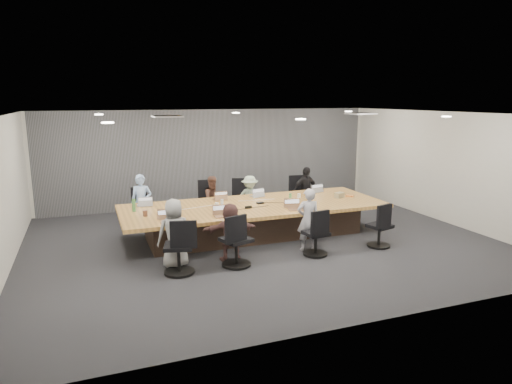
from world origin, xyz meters
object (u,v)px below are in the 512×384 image
object	(u,v)px
chair_7	(379,229)
mug_brown	(145,213)
conference_table	(254,219)
chair_6	(316,237)
snack_packet	(350,196)
laptop_3	(315,191)
person_6	(308,220)
laptop_6	(297,209)
chair_1	(210,204)
laptop_2	(257,196)
chair_3	(300,198)
person_5	(231,232)
chair_4	(179,251)
laptop_1	(220,199)
canvas_bag	(339,195)
chair_5	(236,244)
laptop_0	(144,205)
laptop_4	(169,221)
stapler	(248,207)
bottle_green_left	(134,205)
person_3	(305,191)
person_1	(214,200)
person_2	(250,198)
person_0	(142,203)
bottle_green_right	(290,198)
bottle_clear	(222,204)
person_4	(174,233)
chair_0	(140,212)
chair_2	(245,201)

from	to	relation	value
chair_7	mug_brown	world-z (taller)	mug_brown
conference_table	chair_7	size ratio (longest dim) A/B	7.83
chair_6	snack_packet	distance (m)	2.48
laptop_3	person_6	distance (m)	2.51
conference_table	laptop_6	bearing A→B (deg)	-49.47
chair_7	chair_1	bearing A→B (deg)	114.31
laptop_2	chair_3	bearing A→B (deg)	-161.68
chair_6	person_5	xyz separation A→B (m)	(-1.69, 0.35, 0.19)
chair_4	chair_6	size ratio (longest dim) A/B	1.13
laptop_1	laptop_2	world-z (taller)	same
canvas_bag	laptop_2	bearing A→B (deg)	154.89
chair_6	canvas_bag	xyz separation A→B (m)	(1.51, 1.65, 0.42)
chair_5	laptop_0	size ratio (longest dim) A/B	2.75
laptop_4	stapler	size ratio (longest dim) A/B	2.14
chair_5	snack_packet	size ratio (longest dim) A/B	4.91
chair_6	bottle_green_left	distance (m)	3.92
chair_7	person_6	distance (m)	1.59
person_3	person_5	bearing A→B (deg)	-144.21
chair_4	laptop_1	world-z (taller)	chair_4
conference_table	laptop_3	bearing A→B (deg)	21.96
person_1	person_2	xyz separation A→B (m)	(0.97, 0.00, -0.02)
person_0	bottle_green_left	bearing A→B (deg)	-90.20
person_1	laptop_2	size ratio (longest dim) A/B	3.68
person_1	bottle_green_right	world-z (taller)	person_1
laptop_0	person_6	world-z (taller)	person_6
laptop_1	person_3	size ratio (longest dim) A/B	0.24
laptop_4	canvas_bag	xyz separation A→B (m)	(4.29, 0.75, 0.05)
bottle_clear	snack_packet	world-z (taller)	bottle_clear
chair_6	person_3	bearing A→B (deg)	58.79
person_2	chair_3	bearing A→B (deg)	20.90
chair_4	person_3	distance (m)	5.10
person_4	bottle_clear	world-z (taller)	person_4
laptop_6	bottle_green_left	distance (m)	3.51
chair_0	laptop_0	distance (m)	0.98
chair_6	person_6	distance (m)	0.44
conference_table	chair_6	bearing A→B (deg)	-68.08
chair_5	person_5	xyz separation A→B (m)	(0.00, 0.35, 0.14)
person_3	bottle_green_right	bearing A→B (deg)	-133.99
chair_6	bottle_green_right	size ratio (longest dim) A/B	3.42
chair_2	mug_brown	world-z (taller)	mug_brown
chair_2	bottle_green_right	world-z (taller)	bottle_green_right
stapler	person_0	bearing A→B (deg)	137.94
conference_table	chair_7	world-z (taller)	chair_7
chair_3	chair_4	xyz separation A→B (m)	(-4.08, -3.40, 0.04)
laptop_1	stapler	distance (m)	1.17
laptop_3	person_3	bearing A→B (deg)	-98.78
person_6	bottle_green_left	size ratio (longest dim) A/B	4.82
person_3	person_5	size ratio (longest dim) A/B	1.14
canvas_bag	chair_4	bearing A→B (deg)	-159.01
person_0	person_1	size ratio (longest dim) A/B	1.12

